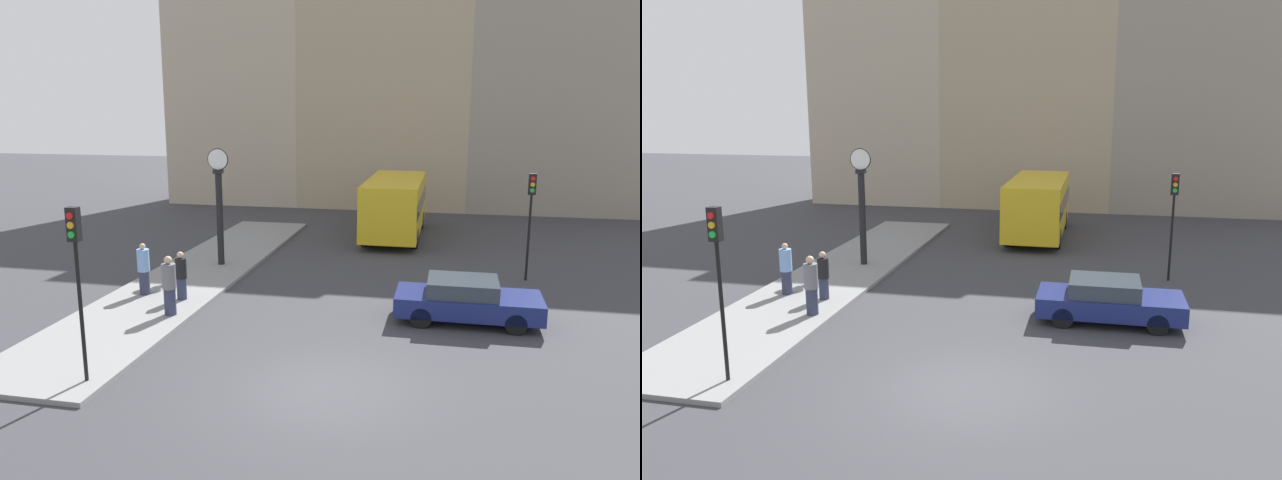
# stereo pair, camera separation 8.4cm
# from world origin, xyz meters

# --- Properties ---
(ground_plane) EXTENTS (120.00, 120.00, 0.00)m
(ground_plane) POSITION_xyz_m (0.00, 0.00, 0.00)
(ground_plane) COLOR #38383D
(sidewalk_corner) EXTENTS (3.58, 20.87, 0.13)m
(sidewalk_corner) POSITION_xyz_m (-6.62, 8.44, 0.06)
(sidewalk_corner) COLOR gray
(sidewalk_corner) RESTS_ON ground_plane
(building_row) EXTENTS (30.85, 5.00, 18.37)m
(building_row) POSITION_xyz_m (0.13, 27.03, 8.90)
(building_row) COLOR #B7A88E
(building_row) RESTS_ON ground_plane
(sedan_car) EXTENTS (4.25, 1.89, 1.30)m
(sedan_car) POSITION_xyz_m (3.26, 5.35, 0.66)
(sedan_car) COLOR navy
(sedan_car) RESTS_ON ground_plane
(bus_distant) EXTENTS (2.57, 7.59, 2.85)m
(bus_distant) POSITION_xyz_m (0.00, 17.15, 1.62)
(bus_distant) COLOR gold
(bus_distant) RESTS_ON ground_plane
(traffic_light_near) EXTENTS (0.26, 0.24, 4.04)m
(traffic_light_near) POSITION_xyz_m (-5.33, -0.96, 3.00)
(traffic_light_near) COLOR black
(traffic_light_near) RESTS_ON sidewalk_corner
(traffic_light_far) EXTENTS (0.26, 0.24, 3.94)m
(traffic_light_far) POSITION_xyz_m (5.49, 10.38, 2.81)
(traffic_light_far) COLOR black
(traffic_light_far) RESTS_ON ground_plane
(street_clock) EXTENTS (0.84, 0.33, 4.57)m
(street_clock) POSITION_xyz_m (-6.16, 9.81, 2.49)
(street_clock) COLOR black
(street_clock) RESTS_ON sidewalk_corner
(pedestrian_black_jacket) EXTENTS (0.37, 0.37, 1.59)m
(pedestrian_black_jacket) POSITION_xyz_m (-5.76, 5.22, 0.91)
(pedestrian_black_jacket) COLOR #2D334C
(pedestrian_black_jacket) RESTS_ON sidewalk_corner
(pedestrian_blue_stripe) EXTENTS (0.40, 0.40, 1.74)m
(pedestrian_blue_stripe) POSITION_xyz_m (-7.21, 5.48, 0.99)
(pedestrian_blue_stripe) COLOR #2D334C
(pedestrian_blue_stripe) RESTS_ON sidewalk_corner
(pedestrian_grey_jacket) EXTENTS (0.42, 0.42, 1.82)m
(pedestrian_grey_jacket) POSITION_xyz_m (-5.46, 3.73, 1.02)
(pedestrian_grey_jacket) COLOR #2D334C
(pedestrian_grey_jacket) RESTS_ON sidewalk_corner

